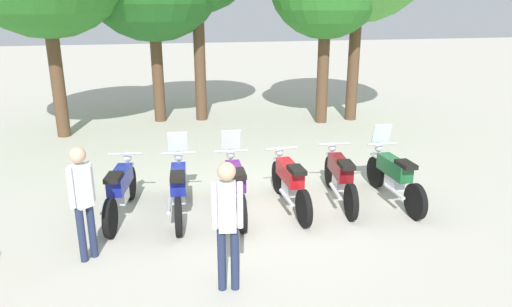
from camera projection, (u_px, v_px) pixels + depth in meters
ground_plane at (262, 208)px, 8.68m from camera, size 80.00×80.00×0.00m
motorcycle_0 at (120, 189)px, 8.23m from camera, size 0.72×2.17×0.99m
motorcycle_1 at (179, 187)px, 8.28m from camera, size 0.62×2.19×1.37m
motorcycle_2 at (235, 184)px, 8.41m from camera, size 0.62×2.19×1.37m
motorcycle_3 at (290, 182)px, 8.57m from camera, size 0.62×2.19×0.99m
motorcycle_4 at (340, 176)px, 8.84m from camera, size 0.69×2.18×0.99m
motorcycle_5 at (394, 175)px, 8.86m from camera, size 0.62×2.19×1.37m
person_0 at (82, 195)px, 6.64m from camera, size 0.36×0.32×1.73m
person_1 at (227, 217)px, 5.89m from camera, size 0.41×0.27×1.77m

